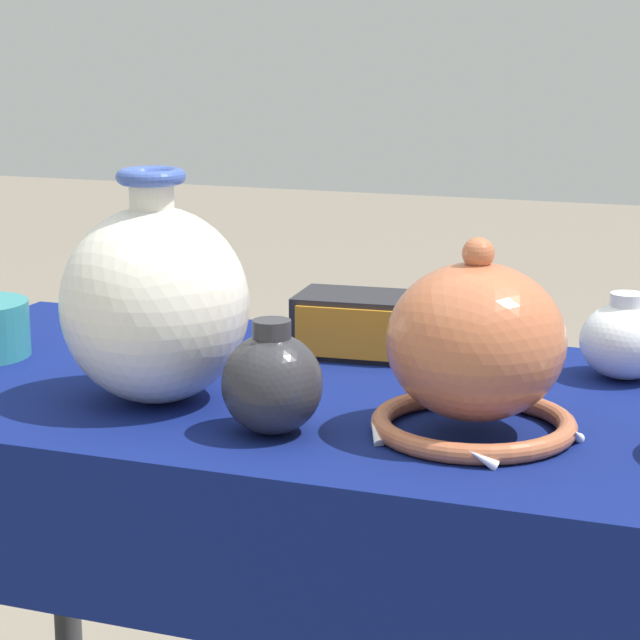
% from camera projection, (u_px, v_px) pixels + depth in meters
% --- Properties ---
extents(display_table, '(1.20, 0.62, 0.71)m').
position_uv_depth(display_table, '(326.00, 454.00, 1.51)').
color(display_table, '#38383D').
rests_on(display_table, ground_plane).
extents(vase_tall_bulbous, '(0.22, 0.22, 0.27)m').
position_uv_depth(vase_tall_bulbous, '(155.00, 303.00, 1.44)').
color(vase_tall_bulbous, white).
rests_on(vase_tall_bulbous, display_table).
extents(vase_dome_bell, '(0.23, 0.23, 0.22)m').
position_uv_depth(vase_dome_bell, '(475.00, 354.00, 1.32)').
color(vase_dome_bell, '#BC6642').
rests_on(vase_dome_bell, display_table).
extents(mosaic_tile_box, '(0.17, 0.13, 0.08)m').
position_uv_depth(mosaic_tile_box, '(360.00, 324.00, 1.66)').
color(mosaic_tile_box, '#232328').
rests_on(mosaic_tile_box, display_table).
extents(jar_round_charcoal, '(0.11, 0.11, 0.13)m').
position_uv_depth(jar_round_charcoal, '(272.00, 383.00, 1.33)').
color(jar_round_charcoal, '#2D2D33').
rests_on(jar_round_charcoal, display_table).
extents(jar_round_ochre, '(0.12, 0.12, 0.10)m').
position_uv_depth(jar_round_ochre, '(195.00, 300.00, 1.77)').
color(jar_round_ochre, gold).
rests_on(jar_round_ochre, display_table).
extents(jar_round_porcelain, '(0.11, 0.11, 0.11)m').
position_uv_depth(jar_round_porcelain, '(625.00, 340.00, 1.54)').
color(jar_round_porcelain, white).
rests_on(jar_round_porcelain, display_table).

